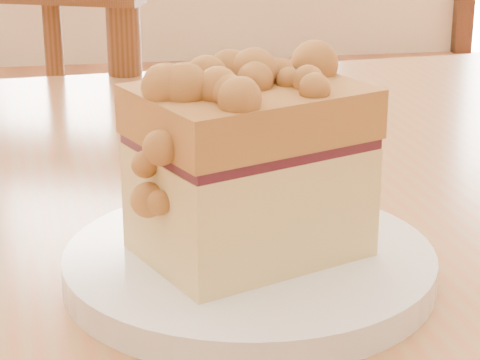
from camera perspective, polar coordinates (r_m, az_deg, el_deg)
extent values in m
cube|color=#9E6F3D|center=(0.57, -10.83, -5.38)|extent=(1.34, 0.95, 0.04)
cube|color=brown|center=(1.29, -10.64, -5.55)|extent=(0.52, 0.52, 0.04)
cylinder|color=brown|center=(1.58, -13.33, -10.20)|extent=(0.03, 0.03, 0.41)
cylinder|color=brown|center=(0.99, -6.77, 0.70)|extent=(0.03, 0.03, 0.44)
cylinder|color=brown|center=(1.02, -10.80, 0.48)|extent=(0.02, 0.02, 0.38)
cylinder|color=white|center=(0.50, 0.57, -5.17)|extent=(0.20, 0.20, 0.02)
cylinder|color=white|center=(0.50, 0.57, -5.59)|extent=(0.13, 0.13, 0.01)
cube|color=#F8E48C|center=(0.48, 0.58, -1.17)|extent=(0.13, 0.12, 0.06)
cube|color=#411220|center=(0.47, 0.60, 2.43)|extent=(0.13, 0.11, 0.01)
cube|color=#B07437|center=(0.47, 0.60, 4.21)|extent=(0.13, 0.12, 0.03)
sphere|color=#B07437|center=(0.47, 1.63, 6.34)|extent=(0.02, 0.02, 0.02)
sphere|color=#B07437|center=(0.44, 2.31, 5.14)|extent=(0.01, 0.01, 0.01)
sphere|color=#B07437|center=(0.49, 3.81, 6.63)|extent=(0.01, 0.01, 0.01)
sphere|color=#B07437|center=(0.46, -4.24, 6.10)|extent=(0.02, 0.02, 0.02)
sphere|color=#B07437|center=(0.43, 1.15, 4.92)|extent=(0.01, 0.01, 0.01)
sphere|color=#B07437|center=(0.46, 6.13, 6.08)|extent=(0.02, 0.02, 0.02)
sphere|color=#B07437|center=(0.43, 0.82, 5.05)|extent=(0.02, 0.02, 0.02)
sphere|color=#B07437|center=(0.47, 5.69, 6.18)|extent=(0.02, 0.02, 0.02)
sphere|color=#B07437|center=(0.44, 0.15, 5.60)|extent=(0.02, 0.02, 0.02)
sphere|color=#B07437|center=(0.47, 7.14, 6.11)|extent=(0.02, 0.02, 0.02)
sphere|color=#B07437|center=(0.44, -1.18, 5.24)|extent=(0.01, 0.01, 0.01)
sphere|color=#B07437|center=(0.45, -0.35, 5.69)|extent=(0.02, 0.02, 0.02)
sphere|color=#B07437|center=(0.48, 1.19, 6.57)|extent=(0.02, 0.02, 0.02)
sphere|color=#B07437|center=(0.46, -0.64, 6.05)|extent=(0.01, 0.01, 0.01)
sphere|color=#B07437|center=(0.47, -1.24, 6.49)|extent=(0.02, 0.02, 0.02)
sphere|color=#B07437|center=(0.49, -0.40, 6.84)|extent=(0.02, 0.02, 0.02)
sphere|color=#B07437|center=(0.48, 2.12, 6.70)|extent=(0.02, 0.02, 0.02)
sphere|color=#B07437|center=(0.43, 1.28, 5.07)|extent=(0.01, 0.01, 0.01)
sphere|color=#B07437|center=(0.44, -5.34, 0.92)|extent=(0.01, 0.01, 0.01)
sphere|color=#B07437|center=(0.47, -6.90, 1.05)|extent=(0.01, 0.01, 0.01)
sphere|color=#B07437|center=(0.43, -4.22, 0.98)|extent=(0.02, 0.02, 0.02)
sphere|color=#B07437|center=(0.45, -5.42, -0.34)|extent=(0.01, 0.01, 0.01)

